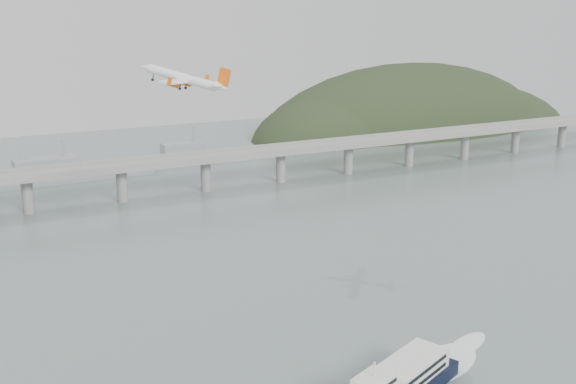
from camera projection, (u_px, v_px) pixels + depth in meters
ground at (365, 335)px, 222.00m from camera, size 900.00×900.00×0.00m
bridge at (171, 166)px, 388.62m from camera, size 800.00×22.00×23.90m
headland at (420, 147)px, 638.54m from camera, size 365.00×155.00×156.00m
airliner at (184, 79)px, 248.55m from camera, size 29.45×29.05×11.04m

